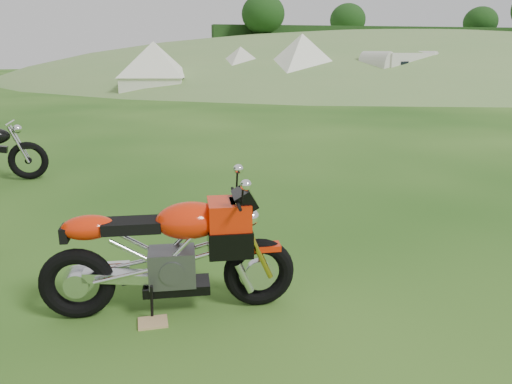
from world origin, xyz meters
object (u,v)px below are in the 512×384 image
object	(u,v)px
plywood_board	(153,322)
caravan	(399,73)
tent_right	(302,66)
tent_left	(155,68)
tent_mid	(241,69)
sport_motorcycle	(169,244)

from	to	relation	value
plywood_board	caravan	bearing A→B (deg)	56.25
caravan	tent_right	bearing A→B (deg)	142.29
tent_left	tent_mid	world-z (taller)	tent_left
sport_motorcycle	tent_left	xyz separation A→B (m)	(0.94, 22.49, 0.68)
tent_right	caravan	distance (m)	5.11
tent_right	sport_motorcycle	bearing A→B (deg)	-120.36
caravan	tent_mid	bearing A→B (deg)	134.08
plywood_board	tent_left	xyz separation A→B (m)	(1.11, 22.69, 1.31)
tent_left	tent_right	bearing A→B (deg)	4.74
tent_mid	caravan	xyz separation A→B (m)	(7.74, -3.33, -0.19)
plywood_board	caravan	distance (m)	24.37
tent_mid	tent_right	world-z (taller)	tent_right
tent_mid	tent_right	bearing A→B (deg)	-48.80
sport_motorcycle	caravan	xyz separation A→B (m)	(13.35, 20.05, 0.42)
sport_motorcycle	tent_mid	xyz separation A→B (m)	(5.61, 23.38, 0.61)
sport_motorcycle	caravan	distance (m)	24.09
sport_motorcycle	plywood_board	bearing A→B (deg)	-126.87
sport_motorcycle	plywood_board	xyz separation A→B (m)	(-0.18, -0.20, -0.63)
tent_mid	tent_right	xyz separation A→B (m)	(2.82, -2.01, 0.19)
plywood_board	tent_left	world-z (taller)	tent_left
tent_mid	tent_right	size ratio (longest dim) A/B	0.87
sport_motorcycle	tent_mid	distance (m)	24.05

